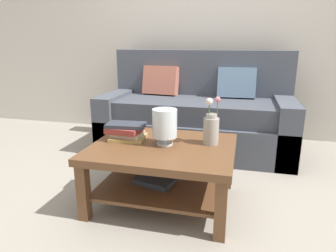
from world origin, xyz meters
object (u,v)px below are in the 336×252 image
object	(u,v)px
flower_pitcher	(211,127)
coffee_table	(163,161)
glass_hurricane_vase	(165,124)
couch	(197,116)
book_stack_main	(126,131)

from	to	relation	value
flower_pitcher	coffee_table	bearing A→B (deg)	-160.66
coffee_table	glass_hurricane_vase	xyz separation A→B (m)	(0.01, 0.02, 0.27)
coffee_table	flower_pitcher	bearing A→B (deg)	19.34
couch	glass_hurricane_vase	bearing A→B (deg)	-91.83
coffee_table	glass_hurricane_vase	size ratio (longest dim) A/B	3.89
flower_pitcher	glass_hurricane_vase	bearing A→B (deg)	-162.98
couch	glass_hurricane_vase	xyz separation A→B (m)	(-0.04, -1.23, 0.23)
couch	flower_pitcher	xyz separation A→B (m)	(0.28, -1.13, 0.20)
coffee_table	book_stack_main	size ratio (longest dim) A/B	3.41
couch	coffee_table	world-z (taller)	couch
book_stack_main	flower_pitcher	distance (m)	0.62
book_stack_main	flower_pitcher	size ratio (longest dim) A/B	0.86
glass_hurricane_vase	flower_pitcher	world-z (taller)	flower_pitcher
coffee_table	flower_pitcher	world-z (taller)	flower_pitcher
book_stack_main	coffee_table	bearing A→B (deg)	-11.20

